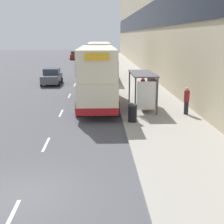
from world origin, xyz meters
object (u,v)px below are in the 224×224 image
at_px(bus_shelter, 145,84).
at_px(pedestrian_at_shelter, 187,100).
at_px(car_2, 52,77).
at_px(pedestrian_2, 143,87).
at_px(car_3, 95,63).
at_px(double_decker_bus_near, 97,75).
at_px(litter_bin, 132,113).
at_px(pedestrian_1, 148,93).
at_px(double_decker_bus_ahead, 99,60).
at_px(car_1, 75,55).
at_px(car_0, 99,55).

xyz_separation_m(bus_shelter, pedestrian_at_shelter, (2.46, -1.58, -0.83)).
distance_m(car_2, pedestrian_2, 12.32).
relative_size(bus_shelter, pedestrian_at_shelter, 2.37).
height_order(car_3, pedestrian_at_shelter, pedestrian_at_shelter).
height_order(double_decker_bus_near, litter_bin, double_decker_bus_near).
height_order(double_decker_bus_near, car_2, double_decker_bus_near).
distance_m(bus_shelter, car_2, 14.94).
distance_m(double_decker_bus_near, pedestrian_at_shelter, 6.86).
height_order(bus_shelter, pedestrian_1, bus_shelter).
relative_size(double_decker_bus_ahead, car_3, 2.85).
height_order(double_decker_bus_near, car_3, double_decker_bus_near).
height_order(car_1, litter_bin, car_1).
relative_size(pedestrian_1, litter_bin, 1.63).
height_order(car_0, car_3, car_0).
bearing_deg(car_2, bus_shelter, 123.48).
xyz_separation_m(car_1, pedestrian_at_shelter, (10.83, -50.30, 0.16)).
xyz_separation_m(double_decker_bus_near, pedestrian_2, (3.63, 1.66, -1.22)).
bearing_deg(double_decker_bus_near, double_decker_bus_ahead, 89.36).
relative_size(double_decker_bus_ahead, pedestrian_at_shelter, 6.40).
height_order(car_3, litter_bin, car_3).
bearing_deg(car_1, double_decker_bus_near, 96.19).
distance_m(car_1, pedestrian_at_shelter, 51.45).
relative_size(car_2, pedestrian_2, 2.24).
bearing_deg(pedestrian_2, double_decker_bus_near, -155.47).
xyz_separation_m(double_decker_bus_near, car_0, (0.12, 46.35, -1.40)).
relative_size(car_1, pedestrian_2, 2.31).
xyz_separation_m(bus_shelter, litter_bin, (-1.22, -3.25, -1.21)).
bearing_deg(bus_shelter, double_decker_bus_ahead, 100.23).
distance_m(bus_shelter, car_0, 48.39).
xyz_separation_m(bus_shelter, double_decker_bus_near, (-3.30, 1.93, 0.41)).
bearing_deg(double_decker_bus_ahead, litter_bin, -84.71).
bearing_deg(bus_shelter, pedestrian_2, 84.63).
relative_size(car_0, car_3, 0.99).
bearing_deg(car_1, litter_bin, 97.83).
relative_size(bus_shelter, car_0, 1.07).
height_order(car_1, pedestrian_at_shelter, pedestrian_at_shelter).
bearing_deg(pedestrian_at_shelter, car_2, 127.34).
height_order(car_0, pedestrian_2, pedestrian_2).
relative_size(car_3, pedestrian_2, 2.20).
height_order(double_decker_bus_near, car_0, double_decker_bus_near).
distance_m(car_0, pedestrian_2, 44.83).
xyz_separation_m(car_0, car_1, (-5.20, 0.45, -0.01)).
bearing_deg(car_1, bus_shelter, 99.75).
height_order(double_decker_bus_near, car_1, double_decker_bus_near).
height_order(car_1, car_2, car_1).
relative_size(car_3, pedestrian_at_shelter, 2.25).
relative_size(double_decker_bus_ahead, car_0, 2.89).
height_order(car_2, pedestrian_1, pedestrian_1).
height_order(car_3, pedestrian_1, pedestrian_1).
bearing_deg(pedestrian_2, car_0, 94.49).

